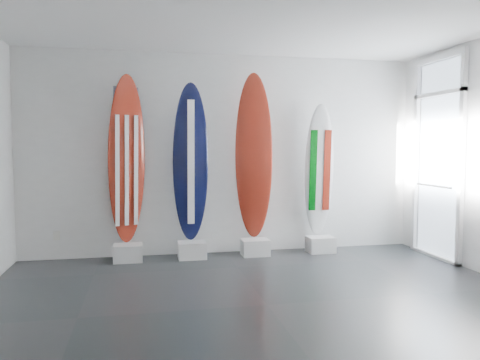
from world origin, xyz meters
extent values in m
plane|color=black|center=(0.00, 0.00, 0.00)|extent=(6.00, 6.00, 0.00)
plane|color=white|center=(0.00, 0.00, 3.00)|extent=(6.00, 6.00, 0.00)
plane|color=white|center=(0.00, 2.50, 1.50)|extent=(6.00, 0.00, 6.00)
plane|color=white|center=(0.00, -2.50, 1.50)|extent=(6.00, 0.00, 6.00)
cube|color=silver|center=(-1.45, 2.18, 0.12)|extent=(0.40, 0.30, 0.24)
ellipsoid|color=maroon|center=(-1.45, 2.28, 1.43)|extent=(0.57, 0.37, 2.39)
cube|color=silver|center=(-0.55, 2.18, 0.12)|extent=(0.40, 0.30, 0.24)
ellipsoid|color=black|center=(-0.55, 2.28, 1.39)|extent=(0.52, 0.20, 2.30)
cube|color=silver|center=(0.40, 2.18, 0.12)|extent=(0.40, 0.30, 0.24)
ellipsoid|color=maroon|center=(0.40, 2.28, 1.47)|extent=(0.61, 0.40, 2.46)
cube|color=silver|center=(1.43, 2.18, 0.12)|extent=(0.40, 0.30, 0.24)
ellipsoid|color=white|center=(1.43, 2.28, 1.25)|extent=(0.47, 0.25, 2.03)
cube|color=silver|center=(-2.45, 2.48, 0.35)|extent=(0.09, 0.02, 0.13)
camera|label=1|loc=(-1.22, -4.57, 1.61)|focal=35.29mm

